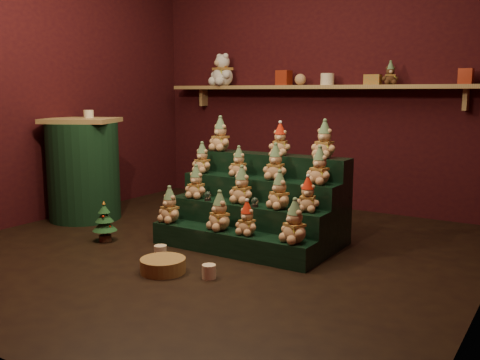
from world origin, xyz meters
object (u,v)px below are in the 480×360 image
Objects in this scene: snow_globe_a at (208,196)px; wicker_basket at (163,265)px; mini_christmas_tree at (105,222)px; white_bear at (223,65)px; snow_globe_b at (255,202)px; side_table at (83,170)px; snow_globe_c at (296,207)px; mug_left at (160,252)px; mug_right at (209,272)px; riser_tier_front at (230,243)px; brown_bear at (390,73)px.

snow_globe_a is 0.24× the size of wicker_basket.
mini_christmas_tree is 2.56m from white_bear.
white_bear reaches higher than mini_christmas_tree.
snow_globe_b reaches higher than mini_christmas_tree.
white_bear reaches higher than snow_globe_a.
side_table is at bearing 154.31° from wicker_basket.
snow_globe_c is at bearing -22.18° from white_bear.
snow_globe_b is 0.89× the size of snow_globe_c.
mini_christmas_tree is (0.77, -0.48, -0.32)m from side_table.
side_table is at bearing 178.88° from snow_globe_c.
mug_left and mug_right have the same top height.
mug_right is (0.51, -0.70, -0.35)m from snow_globe_a.
mini_christmas_tree is 3.66× the size of mug_right.
snow_globe_b is at bearing 94.74° from mug_right.
white_bear is at bearing 120.48° from snow_globe_a.
white_bear is (-0.24, 2.14, 1.38)m from mini_christmas_tree.
side_table is at bearing 158.61° from mug_left.
riser_tier_front is 14.67× the size of mug_right.
riser_tier_front is 14.53× the size of mug_left.
white_bear is at bearing 136.79° from snow_globe_c.
snow_globe_c is (0.81, 0.00, 0.00)m from snow_globe_a.
snow_globe_b reaches higher than wicker_basket.
riser_tier_front is 2.38m from brown_bear.
brown_bear reaches higher than mug_right.
white_bear reaches higher than side_table.
mug_right is at bearing -85.26° from snow_globe_b.
riser_tier_front is 0.37m from snow_globe_b.
riser_tier_front is 18.33× the size of snow_globe_b.
white_bear is (-1.46, 1.71, 1.15)m from snow_globe_b.
side_table is at bearing 178.68° from snow_globe_b.
snow_globe_a is 2.21m from brown_bear.
white_bear is at bearing 47.83° from side_table.
snow_globe_c is at bearing 0.00° from snow_globe_b.
snow_globe_c is 2.00m from brown_bear.
snow_globe_a is 0.64m from mug_left.
brown_bear is at bearing 71.31° from riser_tier_front.
riser_tier_front is 0.60m from snow_globe_c.
brown_bear reaches higher than side_table.
side_table is 1.65m from mug_left.
mug_left is (-0.52, -0.53, -0.35)m from snow_globe_b.
brown_bear is at bearing 73.52° from snow_globe_b.
side_table is (-1.87, 0.21, 0.40)m from riser_tier_front.
white_bear is at bearing 130.51° from snow_globe_b.
mug_left is (-0.88, -0.53, -0.36)m from snow_globe_c.
mug_right is (-0.30, -0.70, -0.36)m from snow_globe_c.
white_bear is (-1.52, 2.41, 1.50)m from mug_right.
side_table is 10.36× the size of mug_left.
riser_tier_front is 4.38× the size of wicker_basket.
riser_tier_front is 4.01× the size of mini_christmas_tree.
riser_tier_front reaches higher than wicker_basket.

